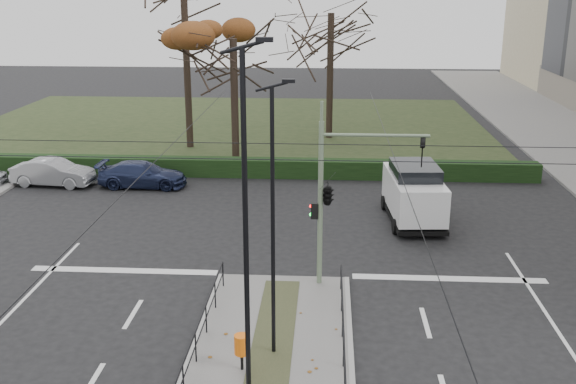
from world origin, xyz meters
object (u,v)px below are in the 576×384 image
streetlamp_median_near (246,228)px  parked_car_third (142,174)px  traffic_light (330,192)px  bare_tree_center (331,22)px  white_van (414,192)px  litter_bin (242,345)px  bare_tree_near (233,48)px  streetlamp_median_far (273,222)px  parked_car_second (53,172)px

streetlamp_median_near → parked_car_third: size_ratio=1.95×
traffic_light → bare_tree_center: (-0.06, 23.98, 4.34)m
white_van → bare_tree_center: bearing=102.8°
litter_bin → bare_tree_near: size_ratio=0.11×
white_van → bare_tree_center: size_ratio=0.47×
streetlamp_median_near → streetlamp_median_far: size_ratio=1.15×
bare_tree_near → streetlamp_median_near: bearing=-81.4°
bare_tree_center → parked_car_second: bearing=-139.8°
parked_car_second → parked_car_third: size_ratio=0.94×
traffic_light → bare_tree_center: 24.37m
parked_car_second → white_van: white_van is taller
white_van → parked_car_third: bearing=161.4°
parked_car_second → bare_tree_center: bare_tree_center is taller
streetlamp_median_near → parked_car_third: bearing=112.7°
parked_car_third → white_van: bearing=-108.2°
litter_bin → streetlamp_median_near: streetlamp_median_near is taller
litter_bin → parked_car_third: (-7.49, 17.51, -0.21)m
traffic_light → bare_tree_near: 18.23m
traffic_light → litter_bin: traffic_light is taller
streetlamp_median_far → parked_car_second: 21.31m
litter_bin → parked_car_second: parked_car_second is taller
streetlamp_median_near → parked_car_third: (-7.84, 18.71, -4.04)m
litter_bin → parked_car_second: 21.33m
parked_car_third → streetlamp_median_far: bearing=-153.0°
parked_car_second → parked_car_third: (4.78, 0.06, -0.04)m
parked_car_third → bare_tree_near: size_ratio=0.48×
parked_car_second → parked_car_third: bearing=-83.8°
traffic_light → parked_car_second: (-14.63, 11.69, -2.79)m
white_van → streetlamp_median_near: bearing=-112.2°
streetlamp_median_far → white_van: streetlamp_median_far is taller
white_van → streetlamp_median_far: bearing=-113.9°
traffic_light → parked_car_third: size_ratio=1.25×
streetlamp_median_near → parked_car_third: 20.68m
parked_car_second → parked_car_third: 4.78m
parked_car_second → litter_bin: bearing=-139.4°
litter_bin → parked_car_third: 19.05m
litter_bin → streetlamp_median_far: bearing=50.5°
traffic_light → streetlamp_median_near: 7.34m
streetlamp_median_near → bare_tree_center: bearing=86.4°
bare_tree_center → traffic_light: bearing=-89.9°
parked_car_second → white_van: bearing=-98.3°
bare_tree_near → white_van: bearing=-46.5°
streetlamp_median_far → streetlamp_median_near: bearing=-101.9°
traffic_light → parked_car_second: size_ratio=1.34×
litter_bin → bare_tree_center: 30.63m
parked_car_second → streetlamp_median_near: bearing=-140.4°
litter_bin → streetlamp_median_far: streetlamp_median_far is taller
traffic_light → litter_bin: bearing=-112.2°
white_van → bare_tree_near: 14.64m
litter_bin → white_van: bearing=64.7°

